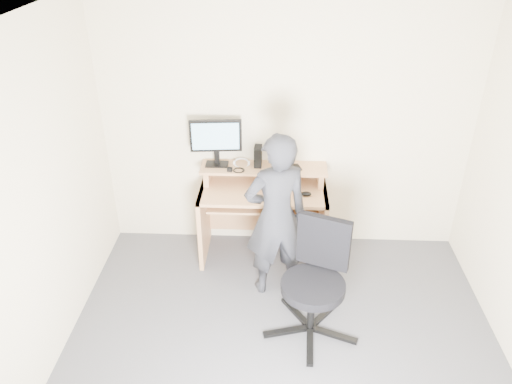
# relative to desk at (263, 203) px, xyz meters

# --- Properties ---
(ground) EXTENTS (3.50, 3.50, 0.00)m
(ground) POSITION_rel_desk_xyz_m (0.20, -1.53, -0.55)
(ground) COLOR #4A4A4F
(ground) RESTS_ON ground
(back_wall) EXTENTS (3.50, 0.02, 2.50)m
(back_wall) POSITION_rel_desk_xyz_m (0.20, 0.22, 0.70)
(back_wall) COLOR beige
(back_wall) RESTS_ON ground
(ceiling) EXTENTS (3.50, 3.50, 0.02)m
(ceiling) POSITION_rel_desk_xyz_m (0.20, -1.53, 1.95)
(ceiling) COLOR white
(ceiling) RESTS_ON back_wall
(desk) EXTENTS (1.20, 0.60, 0.91)m
(desk) POSITION_rel_desk_xyz_m (0.00, 0.00, 0.00)
(desk) COLOR tan
(desk) RESTS_ON ground
(monitor) EXTENTS (0.49, 0.14, 0.46)m
(monitor) POSITION_rel_desk_xyz_m (-0.45, 0.09, 0.64)
(monitor) COLOR black
(monitor) RESTS_ON desk
(external_drive) EXTENTS (0.07, 0.13, 0.20)m
(external_drive) POSITION_rel_desk_xyz_m (-0.06, 0.10, 0.46)
(external_drive) COLOR black
(external_drive) RESTS_ON desk
(travel_mug) EXTENTS (0.09, 0.09, 0.19)m
(travel_mug) POSITION_rel_desk_xyz_m (0.11, 0.04, 0.46)
(travel_mug) COLOR #BABBBF
(travel_mug) RESTS_ON desk
(smartphone) EXTENTS (0.10, 0.14, 0.01)m
(smartphone) POSITION_rel_desk_xyz_m (0.31, 0.07, 0.37)
(smartphone) COLOR black
(smartphone) RESTS_ON desk
(charger) EXTENTS (0.05, 0.05, 0.03)m
(charger) POSITION_rel_desk_xyz_m (-0.32, -0.03, 0.38)
(charger) COLOR black
(charger) RESTS_ON desk
(headphones) EXTENTS (0.19, 0.19, 0.06)m
(headphones) POSITION_rel_desk_xyz_m (-0.22, 0.12, 0.37)
(headphones) COLOR silver
(headphones) RESTS_ON desk
(keyboard) EXTENTS (0.49, 0.27, 0.03)m
(keyboard) POSITION_rel_desk_xyz_m (0.06, -0.17, 0.12)
(keyboard) COLOR black
(keyboard) RESTS_ON desk
(mouse) EXTENTS (0.11, 0.09, 0.04)m
(mouse) POSITION_rel_desk_xyz_m (0.40, -0.18, 0.22)
(mouse) COLOR black
(mouse) RESTS_ON desk
(office_chair) EXTENTS (0.77, 0.74, 0.97)m
(office_chair) POSITION_rel_desk_xyz_m (0.45, -1.05, -0.02)
(office_chair) COLOR black
(office_chair) RESTS_ON ground
(person) EXTENTS (0.65, 0.53, 1.53)m
(person) POSITION_rel_desk_xyz_m (0.13, -0.57, 0.22)
(person) COLOR black
(person) RESTS_ON ground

